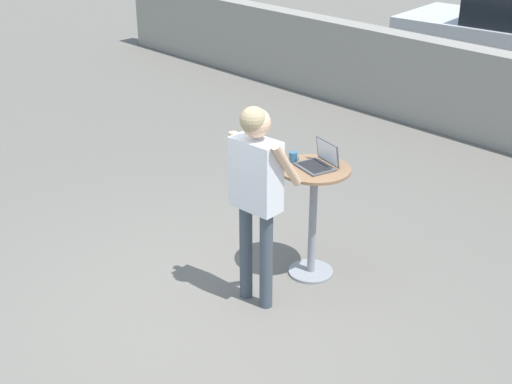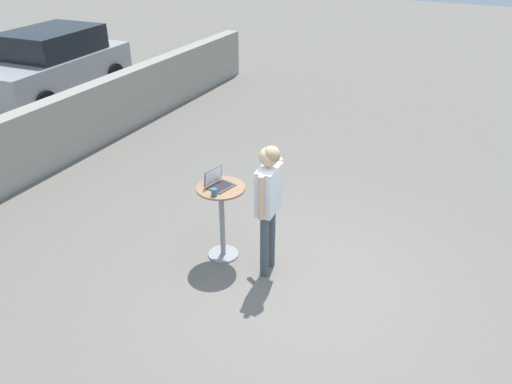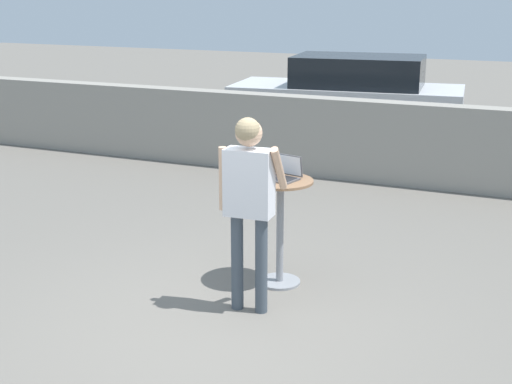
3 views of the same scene
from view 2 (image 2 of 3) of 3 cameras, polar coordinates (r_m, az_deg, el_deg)
The scene contains 6 objects.
ground_plane at distance 6.40m, azimuth 4.87°, elevation -10.49°, with size 50.00×50.00×0.00m, color slate.
cafe_table at distance 6.51m, azimuth -3.94°, elevation -2.32°, with size 0.63×0.63×1.05m.
laptop at distance 6.33m, azimuth -4.32°, elevation 1.06°, with size 0.36×0.34×0.22m.
coffee_mug at distance 6.12m, azimuth -4.79°, elevation -0.00°, with size 0.11×0.07×0.09m.
standing_person at distance 5.99m, azimuth 1.43°, elevation -0.22°, with size 0.56×0.40×1.77m.
parked_car_further_down at distance 13.76m, azimuth -22.31°, elevation 13.39°, with size 4.19×2.16×1.65m.
Camera 2 is at (-4.65, -1.69, 4.07)m, focal length 35.00 mm.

